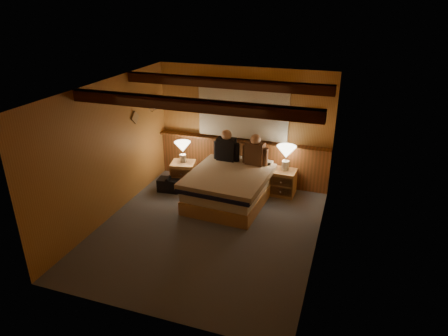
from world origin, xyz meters
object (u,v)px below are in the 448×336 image
at_px(nightstand_left, 183,174).
at_px(lamp_left, 183,148).
at_px(bed, 230,186).
at_px(person_left, 226,148).
at_px(duffel_bag, 169,185).
at_px(lamp_right, 286,153).
at_px(person_right, 255,152).
at_px(nightstand_right, 283,182).

distance_m(nightstand_left, lamp_left, 0.56).
distance_m(bed, person_left, 0.82).
xyz_separation_m(nightstand_left, duffel_bag, (-0.18, -0.31, -0.12)).
relative_size(nightstand_left, duffel_bag, 1.19).
height_order(lamp_right, person_left, person_left).
xyz_separation_m(nightstand_left, lamp_left, (-0.01, 0.04, 0.56)).
bearing_deg(lamp_left, bed, -18.22).
bearing_deg(lamp_right, duffel_bag, -163.60).
bearing_deg(nightstand_left, person_left, 2.30).
height_order(bed, lamp_right, lamp_right).
distance_m(nightstand_left, person_left, 1.08).
height_order(person_right, duffel_bag, person_right).
height_order(bed, duffel_bag, bed).
xyz_separation_m(nightstand_right, lamp_right, (0.01, 0.05, 0.60)).
relative_size(nightstand_left, person_right, 0.87).
relative_size(nightstand_left, nightstand_right, 1.08).
distance_m(nightstand_left, lamp_right, 2.15).
bearing_deg(nightstand_right, lamp_left, -170.85).
distance_m(bed, lamp_left, 1.29).
bearing_deg(bed, person_left, 118.81).
bearing_deg(duffel_bag, nightstand_right, 9.91).
distance_m(nightstand_left, nightstand_right, 2.05).
distance_m(lamp_left, duffel_bag, 0.79).
bearing_deg(lamp_left, person_left, 11.43).
relative_size(bed, duffel_bag, 4.07).
distance_m(bed, person_right, 0.83).
distance_m(nightstand_right, duffel_bag, 2.29).
height_order(lamp_left, lamp_right, lamp_right).
bearing_deg(nightstand_left, duffel_bag, -132.51).
bearing_deg(bed, lamp_right, 39.89).
bearing_deg(person_left, duffel_bag, -152.26).
bearing_deg(person_left, lamp_right, 6.87).
bearing_deg(lamp_right, bed, -143.69).
distance_m(person_right, duffel_bag, 1.86).
xyz_separation_m(nightstand_left, lamp_right, (2.04, 0.34, 0.59)).
relative_size(nightstand_right, duffel_bag, 1.10).
relative_size(lamp_right, duffel_bag, 1.06).
relative_size(bed, person_right, 2.96).
bearing_deg(nightstand_left, lamp_right, -2.43).
relative_size(nightstand_right, lamp_left, 1.19).
xyz_separation_m(nightstand_right, duffel_bag, (-2.21, -0.60, -0.12)).
xyz_separation_m(person_right, duffel_bag, (-1.64, -0.50, -0.73)).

